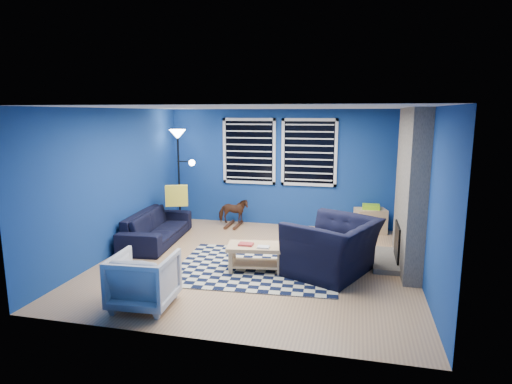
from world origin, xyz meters
TOP-DOWN VIEW (x-y plane):
  - floor at (0.00, 0.00)m, footprint 5.00×5.00m
  - ceiling at (0.00, 0.00)m, footprint 5.00×5.00m
  - wall_back at (0.00, 2.50)m, footprint 5.00×0.00m
  - wall_left at (-2.50, 0.00)m, footprint 0.00×5.00m
  - wall_right at (2.50, 0.00)m, footprint 0.00×5.00m
  - fireplace at (2.36, 0.50)m, footprint 0.65×2.00m
  - window_left at (-0.75, 2.46)m, footprint 1.17×0.06m
  - window_right at (0.55, 2.46)m, footprint 1.17×0.06m
  - tv at (2.45, 2.00)m, footprint 0.07×1.00m
  - rug at (0.07, -0.23)m, footprint 2.62×2.15m
  - sofa at (-2.10, 0.67)m, footprint 2.04×0.95m
  - armchair_big at (1.23, -0.22)m, footprint 1.65×1.57m
  - armchair_bent at (-1.02, -1.89)m, footprint 0.79×0.81m
  - rocking_horse at (-1.01, 2.09)m, footprint 0.44×0.69m
  - coffee_table at (0.07, -0.37)m, footprint 0.94×0.63m
  - cabinet at (1.85, 2.25)m, footprint 0.68×0.54m
  - floor_lamp at (-2.13, 1.88)m, footprint 0.57×0.35m
  - throw_pillow at (-1.95, 1.28)m, footprint 0.46×0.28m

SIDE VIEW (x-z plane):
  - floor at x=0.00m, z-range 0.00..0.00m
  - rug at x=0.07m, z-range 0.00..0.02m
  - cabinet at x=1.85m, z-range -0.03..0.56m
  - sofa at x=-2.10m, z-range 0.00..0.58m
  - coffee_table at x=0.07m, z-range 0.08..0.52m
  - rocking_horse at x=-1.01m, z-range 0.07..0.60m
  - armchair_bent at x=-1.02m, z-range 0.00..0.70m
  - armchair_big at x=1.23m, z-range 0.00..0.84m
  - throw_pillow at x=-1.95m, z-range 0.58..1.00m
  - fireplace at x=2.36m, z-range -0.05..2.45m
  - wall_back at x=0.00m, z-range -1.25..3.75m
  - wall_left at x=-2.50m, z-range -1.25..3.75m
  - wall_right at x=2.50m, z-range -1.25..3.75m
  - tv at x=2.45m, z-range 1.11..1.69m
  - window_left at x=-0.75m, z-range 0.89..2.31m
  - window_right at x=0.55m, z-range 0.89..2.31m
  - floor_lamp at x=-2.13m, z-range 0.66..2.74m
  - ceiling at x=0.00m, z-range 2.50..2.50m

